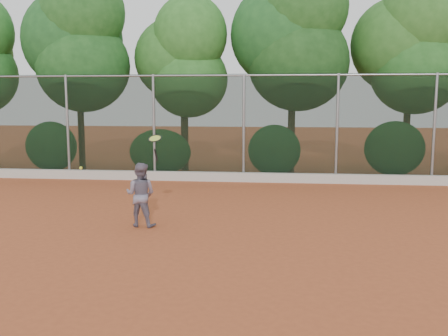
# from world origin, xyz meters

# --- Properties ---
(ground) EXTENTS (80.00, 80.00, 0.00)m
(ground) POSITION_xyz_m (0.00, 0.00, 0.00)
(ground) COLOR #A44B26
(ground) RESTS_ON ground
(concrete_curb) EXTENTS (24.00, 0.20, 0.30)m
(concrete_curb) POSITION_xyz_m (0.00, 6.82, 0.15)
(concrete_curb) COLOR #BAB6AD
(concrete_curb) RESTS_ON ground
(tennis_player) EXTENTS (0.72, 0.60, 1.36)m
(tennis_player) POSITION_xyz_m (-1.76, 0.82, 0.68)
(tennis_player) COLOR slate
(tennis_player) RESTS_ON ground
(chainlink_fence) EXTENTS (24.09, 0.09, 3.50)m
(chainlink_fence) POSITION_xyz_m (-0.00, 7.00, 1.86)
(chainlink_fence) COLOR black
(chainlink_fence) RESTS_ON ground
(foliage_backdrop) EXTENTS (23.70, 3.63, 7.55)m
(foliage_backdrop) POSITION_xyz_m (-0.55, 8.98, 4.40)
(foliage_backdrop) COLOR #492C1C
(foliage_backdrop) RESTS_ON ground
(tennis_racket) EXTENTS (0.32, 0.31, 0.56)m
(tennis_racket) POSITION_xyz_m (-1.41, 0.75, 1.84)
(tennis_racket) COLOR black
(tennis_racket) RESTS_ON ground
(tennis_ball_in_flight) EXTENTS (0.07, 0.07, 0.07)m
(tennis_ball_in_flight) POSITION_xyz_m (-2.96, 0.60, 1.26)
(tennis_ball_in_flight) COLOR #F9F938
(tennis_ball_in_flight) RESTS_ON ground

